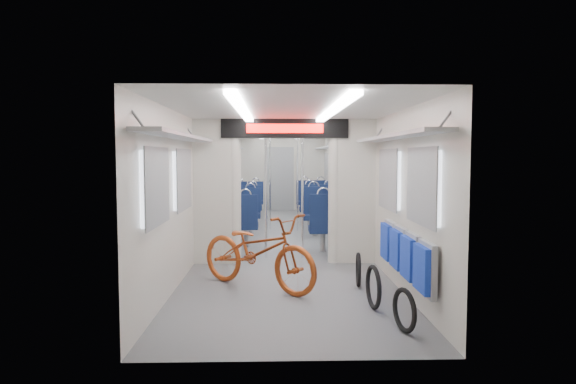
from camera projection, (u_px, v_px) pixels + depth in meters
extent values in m
plane|color=#515456|center=(283.00, 242.00, 10.29)|extent=(12.00, 12.00, 0.00)
cube|color=beige|center=(210.00, 185.00, 10.17)|extent=(0.02, 12.00, 2.30)
cube|color=beige|center=(355.00, 185.00, 10.25)|extent=(0.02, 12.00, 2.30)
cube|color=beige|center=(279.00, 174.00, 16.19)|extent=(2.90, 0.02, 2.30)
cube|color=beige|center=(295.00, 225.00, 4.22)|extent=(2.90, 0.02, 2.30)
cube|color=silver|center=(283.00, 127.00, 10.13)|extent=(2.90, 12.00, 0.02)
cube|color=white|center=(255.00, 128.00, 10.11)|extent=(0.12, 11.40, 0.04)
cube|color=white|center=(310.00, 128.00, 10.14)|extent=(0.12, 11.40, 0.04)
cube|color=beige|center=(214.00, 201.00, 8.19)|extent=(0.65, 0.18, 2.00)
cube|color=beige|center=(354.00, 201.00, 8.25)|extent=(0.65, 0.18, 2.00)
cube|color=beige|center=(285.00, 129.00, 8.14)|extent=(2.90, 0.18, 0.30)
cylinder|color=beige|center=(235.00, 201.00, 8.20)|extent=(0.20, 0.20, 2.00)
cylinder|color=beige|center=(334.00, 201.00, 8.24)|extent=(0.20, 0.20, 2.00)
cube|color=black|center=(285.00, 128.00, 8.03)|extent=(2.00, 0.03, 0.30)
cube|color=#FF0C07|center=(285.00, 128.00, 8.01)|extent=(1.20, 0.02, 0.14)
cube|color=silver|center=(155.00, 187.00, 5.36)|extent=(0.04, 1.00, 0.75)
cube|color=silver|center=(424.00, 186.00, 5.44)|extent=(0.04, 1.00, 0.75)
cube|color=silver|center=(182.00, 180.00, 6.96)|extent=(0.04, 1.00, 0.75)
cube|color=silver|center=(390.00, 179.00, 7.04)|extent=(0.04, 1.00, 0.75)
cube|color=silver|center=(208.00, 173.00, 9.65)|extent=(0.04, 1.00, 0.75)
cube|color=silver|center=(358.00, 173.00, 9.73)|extent=(0.04, 1.00, 0.75)
cube|color=silver|center=(219.00, 170.00, 11.55)|extent=(0.04, 1.00, 0.75)
cube|color=silver|center=(344.00, 170.00, 11.62)|extent=(0.04, 1.00, 0.75)
cube|color=silver|center=(226.00, 168.00, 13.44)|extent=(0.04, 1.00, 0.75)
cube|color=silver|center=(334.00, 168.00, 13.52)|extent=(0.04, 1.00, 0.75)
cube|color=silver|center=(232.00, 167.00, 15.24)|extent=(0.04, 1.00, 0.75)
cube|color=silver|center=(327.00, 167.00, 15.31)|extent=(0.04, 1.00, 0.75)
cube|color=gray|center=(182.00, 137.00, 6.13)|extent=(0.30, 3.60, 0.04)
cube|color=gray|center=(393.00, 137.00, 6.20)|extent=(0.30, 3.60, 0.04)
cube|color=gray|center=(227.00, 146.00, 12.11)|extent=(0.30, 7.60, 0.04)
cube|color=gray|center=(335.00, 146.00, 12.18)|extent=(0.30, 7.60, 0.04)
cube|color=gray|center=(279.00, 179.00, 16.14)|extent=(0.90, 0.05, 2.00)
imported|color=#A04017|center=(258.00, 251.00, 6.64)|extent=(1.87, 1.71, 0.99)
cube|color=gray|center=(427.00, 269.00, 5.19)|extent=(0.06, 0.48, 0.55)
cube|color=#112AA0|center=(421.00, 269.00, 5.19)|extent=(0.06, 0.44, 0.46)
cube|color=gray|center=(413.00, 258.00, 5.74)|extent=(0.06, 0.48, 0.55)
cube|color=#112AA0|center=(407.00, 258.00, 5.73)|extent=(0.06, 0.44, 0.46)
cube|color=gray|center=(401.00, 249.00, 6.28)|extent=(0.06, 0.48, 0.55)
cube|color=#112AA0|center=(396.00, 249.00, 6.28)|extent=(0.06, 0.44, 0.46)
cube|color=gray|center=(390.00, 242.00, 6.83)|extent=(0.06, 0.48, 0.55)
cube|color=#112AA0|center=(386.00, 242.00, 6.83)|extent=(0.06, 0.44, 0.46)
torus|color=black|center=(404.00, 313.00, 4.98)|extent=(0.15, 0.44, 0.44)
torus|color=black|center=(373.00, 289.00, 5.75)|extent=(0.10, 0.51, 0.50)
torus|color=black|center=(358.00, 272.00, 6.74)|extent=(0.10, 0.46, 0.45)
cube|color=#0D1839|center=(246.00, 226.00, 9.68)|extent=(0.45, 0.42, 0.10)
cylinder|color=gray|center=(246.00, 238.00, 9.70)|extent=(0.10, 0.10, 0.35)
cube|color=#0D1839|center=(246.00, 210.00, 9.49)|extent=(0.45, 0.08, 0.55)
torus|color=silver|center=(245.00, 195.00, 9.47)|extent=(0.23, 0.03, 0.23)
cube|color=#0D1839|center=(250.00, 215.00, 11.39)|extent=(0.45, 0.42, 0.10)
cylinder|color=gray|center=(250.00, 226.00, 11.40)|extent=(0.10, 0.10, 0.35)
cube|color=#0D1839|center=(251.00, 200.00, 11.53)|extent=(0.45, 0.08, 0.55)
torus|color=silver|center=(251.00, 188.00, 11.51)|extent=(0.23, 0.03, 0.23)
cube|color=#0D1839|center=(221.00, 226.00, 9.67)|extent=(0.45, 0.42, 0.10)
cylinder|color=gray|center=(221.00, 238.00, 9.68)|extent=(0.10, 0.10, 0.35)
cube|color=#0D1839|center=(220.00, 210.00, 9.47)|extent=(0.45, 0.08, 0.55)
torus|color=silver|center=(220.00, 195.00, 9.45)|extent=(0.23, 0.03, 0.23)
cube|color=#0D1839|center=(229.00, 216.00, 11.37)|extent=(0.45, 0.42, 0.10)
cylinder|color=gray|center=(229.00, 226.00, 11.39)|extent=(0.10, 0.10, 0.35)
cube|color=#0D1839|center=(230.00, 200.00, 11.52)|extent=(0.45, 0.08, 0.55)
torus|color=silver|center=(230.00, 188.00, 11.50)|extent=(0.23, 0.03, 0.23)
cube|color=#0D1839|center=(322.00, 229.00, 9.23)|extent=(0.49, 0.46, 0.10)
cylinder|color=gray|center=(322.00, 242.00, 9.24)|extent=(0.10, 0.10, 0.35)
cube|color=#0D1839|center=(324.00, 211.00, 9.02)|extent=(0.49, 0.09, 0.60)
torus|color=silver|center=(324.00, 194.00, 9.00)|extent=(0.25, 0.03, 0.25)
cube|color=#0D1839|center=(314.00, 217.00, 11.08)|extent=(0.49, 0.46, 0.10)
cylinder|color=gray|center=(314.00, 227.00, 11.09)|extent=(0.10, 0.10, 0.35)
cube|color=#0D1839|center=(314.00, 200.00, 11.24)|extent=(0.49, 0.09, 0.60)
torus|color=silver|center=(314.00, 187.00, 11.22)|extent=(0.25, 0.03, 0.25)
cube|color=#0D1839|center=(348.00, 229.00, 9.24)|extent=(0.49, 0.46, 0.10)
cylinder|color=gray|center=(348.00, 242.00, 9.26)|extent=(0.10, 0.10, 0.35)
cube|color=#0D1839|center=(350.00, 211.00, 9.03)|extent=(0.49, 0.09, 0.60)
torus|color=silver|center=(350.00, 194.00, 9.01)|extent=(0.25, 0.03, 0.25)
cube|color=#0D1839|center=(336.00, 217.00, 11.09)|extent=(0.49, 0.46, 0.10)
cylinder|color=gray|center=(336.00, 227.00, 11.10)|extent=(0.10, 0.10, 0.35)
cube|color=#0D1839|center=(335.00, 200.00, 11.25)|extent=(0.49, 0.09, 0.60)
torus|color=silver|center=(335.00, 187.00, 11.23)|extent=(0.25, 0.03, 0.25)
cube|color=#0D1839|center=(253.00, 208.00, 13.01)|extent=(0.44, 0.41, 0.10)
cylinder|color=gray|center=(253.00, 217.00, 13.03)|extent=(0.10, 0.10, 0.35)
cube|color=#0D1839|center=(253.00, 196.00, 12.82)|extent=(0.44, 0.08, 0.54)
torus|color=silver|center=(253.00, 185.00, 12.80)|extent=(0.22, 0.03, 0.22)
cube|color=#0D1839|center=(256.00, 202.00, 14.66)|extent=(0.44, 0.41, 0.10)
cylinder|color=gray|center=(256.00, 210.00, 14.68)|extent=(0.10, 0.10, 0.35)
cube|color=#0D1839|center=(256.00, 191.00, 14.80)|extent=(0.44, 0.08, 0.54)
torus|color=silver|center=(256.00, 181.00, 14.78)|extent=(0.22, 0.03, 0.22)
cube|color=#0D1839|center=(235.00, 208.00, 13.00)|extent=(0.44, 0.41, 0.10)
cylinder|color=gray|center=(235.00, 217.00, 13.01)|extent=(0.10, 0.10, 0.35)
cube|color=#0D1839|center=(234.00, 196.00, 12.81)|extent=(0.44, 0.08, 0.54)
torus|color=silver|center=(234.00, 185.00, 12.79)|extent=(0.22, 0.03, 0.22)
cube|color=#0D1839|center=(239.00, 202.00, 14.65)|extent=(0.44, 0.41, 0.10)
cylinder|color=gray|center=(239.00, 210.00, 14.66)|extent=(0.10, 0.10, 0.35)
cube|color=#0D1839|center=(239.00, 191.00, 14.79)|extent=(0.44, 0.08, 0.54)
torus|color=silver|center=(239.00, 181.00, 14.77)|extent=(0.22, 0.03, 0.22)
cube|color=#0D1839|center=(309.00, 209.00, 12.72)|extent=(0.47, 0.44, 0.10)
cylinder|color=gray|center=(309.00, 218.00, 12.73)|extent=(0.10, 0.10, 0.35)
cube|color=#0D1839|center=(310.00, 196.00, 12.52)|extent=(0.47, 0.08, 0.57)
torus|color=silver|center=(310.00, 185.00, 12.49)|extent=(0.24, 0.03, 0.24)
cube|color=#0D1839|center=(305.00, 203.00, 14.49)|extent=(0.47, 0.44, 0.10)
cylinder|color=gray|center=(305.00, 211.00, 14.50)|extent=(0.10, 0.10, 0.35)
cube|color=#0D1839|center=(305.00, 190.00, 14.64)|extent=(0.47, 0.08, 0.57)
torus|color=silver|center=(305.00, 180.00, 14.62)|extent=(0.24, 0.03, 0.24)
cube|color=#0D1839|center=(328.00, 209.00, 12.73)|extent=(0.47, 0.44, 0.10)
cylinder|color=gray|center=(328.00, 218.00, 12.74)|extent=(0.10, 0.10, 0.35)
cube|color=#0D1839|center=(329.00, 196.00, 12.53)|extent=(0.47, 0.08, 0.57)
torus|color=silver|center=(329.00, 185.00, 12.51)|extent=(0.24, 0.03, 0.24)
cube|color=#0D1839|center=(321.00, 203.00, 14.50)|extent=(0.47, 0.44, 0.10)
cylinder|color=gray|center=(321.00, 211.00, 14.51)|extent=(0.10, 0.10, 0.35)
cube|color=#0D1839|center=(321.00, 190.00, 14.65)|extent=(0.47, 0.08, 0.57)
torus|color=silver|center=(321.00, 180.00, 14.63)|extent=(0.24, 0.03, 0.24)
cylinder|color=silver|center=(266.00, 190.00, 8.61)|extent=(0.05, 0.05, 2.30)
cylinder|color=silver|center=(302.00, 190.00, 8.59)|extent=(0.04, 0.04, 2.30)
cylinder|color=silver|center=(270.00, 180.00, 11.99)|extent=(0.04, 0.04, 2.30)
cylinder|color=silver|center=(298.00, 181.00, 11.74)|extent=(0.04, 0.04, 2.30)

